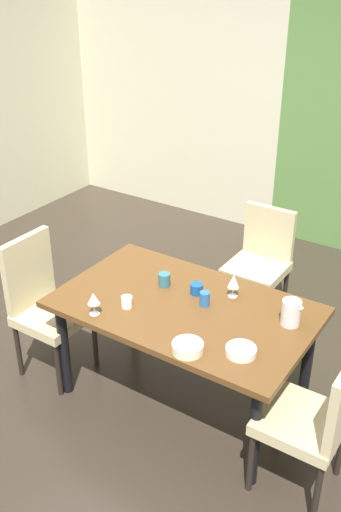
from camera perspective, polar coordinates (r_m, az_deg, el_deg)
name	(u,v)px	position (r m, az deg, el deg)	size (l,w,h in m)	color
ground_plane	(125,366)	(4.29, -4.54, -10.95)	(5.47, 5.57, 0.02)	#30271F
back_panel_interior	(170,96)	(6.53, -0.02, 15.67)	(2.66, 0.10, 2.56)	beige
dining_table	(184,316)	(3.61, 1.38, -6.06)	(1.60, 0.97, 0.74)	#58371A
chair_right_near	(317,417)	(3.20, 14.43, -15.32)	(0.44, 0.44, 0.94)	tan
chair_head_far	(261,258)	(4.61, 9.02, -0.22)	(0.44, 0.45, 0.92)	tan
chair_left_near	(43,301)	(4.04, -12.60, -4.39)	(0.45, 0.44, 1.02)	tan
wine_glass_corner	(233,282)	(3.61, 6.32, -2.56)	(0.07, 0.07, 0.16)	silver
wine_glass_center	(94,299)	(3.45, -7.71, -4.28)	(0.08, 0.08, 0.15)	silver
serving_bowl_north	(241,351)	(3.17, 7.06, -9.40)	(0.17, 0.17, 0.04)	silver
serving_bowl_right	(188,347)	(3.17, 1.73, -9.12)	(0.18, 0.18, 0.05)	beige
cup_left	(127,302)	(3.53, -4.39, -4.60)	(0.07, 0.07, 0.07)	white
cup_rear	(164,280)	(3.74, -0.62, -2.38)	(0.08, 0.08, 0.09)	#2E636E
cup_east	(197,289)	(3.66, 2.63, -3.29)	(0.08, 0.08, 0.07)	navy
cup_near_shelf	(205,299)	(3.54, 3.44, -4.28)	(0.06, 0.06, 0.09)	#255B98
pitcher_front	(291,312)	(3.42, 11.97, -5.55)	(0.13, 0.11, 0.16)	silver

